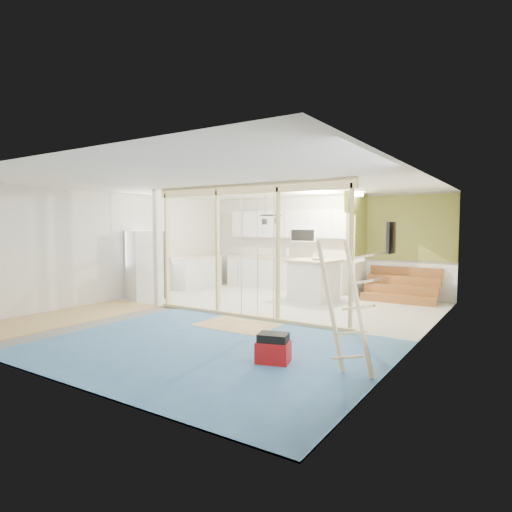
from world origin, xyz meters
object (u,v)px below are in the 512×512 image
Objects in this scene: toolbox at (273,349)px; ladder at (348,308)px; fridge at (144,265)px; island at (314,281)px.

toolbox is 1.16m from ladder.
fridge is 5.78m from toolbox.
toolbox is 0.31× the size of ladder.
fridge is 4.14m from island.
toolbox is at bearing -177.77° from ladder.
ladder is at bearing -2.65° from fridge.
fridge is 1.05× the size of ladder.
ladder is at bearing -9.50° from toolbox.
island is 4.75m from toolbox.
ladder reaches higher than island.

